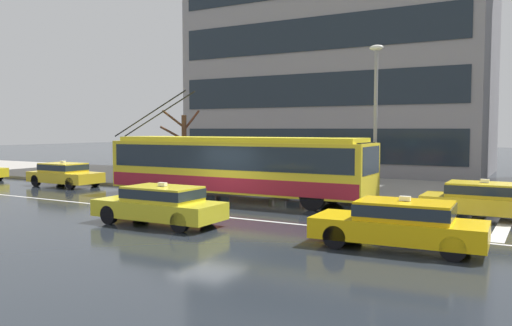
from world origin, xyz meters
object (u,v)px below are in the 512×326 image
object	(u,v)px
trolleybus	(236,165)
pedestrian_at_shelter	(272,155)
pedestrian_walking_past	(301,159)
street_lamp	(376,108)
taxi_ahead_of_bus	(488,199)
bus_shelter	(252,152)
pedestrian_waiting_by_pole	(317,160)
taxi_queued_behind_bus	(64,173)
taxi_oncoming_far	(400,222)
street_tree_bare	(183,145)
taxi_oncoming_near	(160,203)
pedestrian_approaching_curb	(219,156)

from	to	relation	value
trolleybus	pedestrian_at_shelter	xyz separation A→B (m)	(0.07, 3.23, 0.30)
pedestrian_walking_past	street_lamp	world-z (taller)	street_lamp
taxi_ahead_of_bus	bus_shelter	distance (m)	11.87
taxi_ahead_of_bus	pedestrian_at_shelter	size ratio (longest dim) A/B	2.18
trolleybus	pedestrian_waiting_by_pole	bearing A→B (deg)	57.03
taxi_queued_behind_bus	trolleybus	bearing A→B (deg)	-0.42
taxi_queued_behind_bus	street_lamp	xyz separation A→B (m)	(16.59, 2.40, 3.32)
taxi_queued_behind_bus	pedestrian_walking_past	world-z (taller)	pedestrian_walking_past
taxi_oncoming_far	pedestrian_waiting_by_pole	size ratio (longest dim) A/B	2.35
taxi_queued_behind_bus	pedestrian_waiting_by_pole	bearing A→B (deg)	14.62
taxi_oncoming_far	street_tree_bare	world-z (taller)	street_tree_bare
taxi_queued_behind_bus	taxi_oncoming_far	size ratio (longest dim) A/B	0.95
pedestrian_waiting_by_pole	pedestrian_at_shelter	bearing A→B (deg)	-170.87
pedestrian_walking_past	street_lamp	bearing A→B (deg)	8.52
taxi_queued_behind_bus	pedestrian_waiting_by_pole	xyz separation A→B (m)	(13.45, 3.51, 0.94)
taxi_oncoming_far	bus_shelter	distance (m)	13.57
trolleybus	pedestrian_walking_past	distance (m)	2.98
taxi_oncoming_near	taxi_ahead_of_bus	distance (m)	11.25
taxi_ahead_of_bus	pedestrian_walking_past	world-z (taller)	pedestrian_walking_past
taxi_oncoming_near	taxi_ahead_of_bus	world-z (taller)	same
taxi_queued_behind_bus	bus_shelter	world-z (taller)	bus_shelter
trolleybus	pedestrian_walking_past	bearing A→B (deg)	42.06
taxi_oncoming_far	pedestrian_walking_past	distance (m)	10.20
bus_shelter	street_lamp	distance (m)	7.01
pedestrian_at_shelter	pedestrian_approaching_curb	size ratio (longest dim) A/B	1.05
pedestrian_at_shelter	taxi_ahead_of_bus	bearing A→B (deg)	-16.78
taxi_oncoming_near	bus_shelter	world-z (taller)	bus_shelter
pedestrian_walking_past	trolleybus	bearing A→B (deg)	-137.94
taxi_ahead_of_bus	street_tree_bare	world-z (taller)	street_tree_bare
bus_shelter	pedestrian_waiting_by_pole	size ratio (longest dim) A/B	1.89
taxi_ahead_of_bus	street_lamp	size ratio (longest dim) A/B	0.69
trolleybus	pedestrian_at_shelter	size ratio (longest dim) A/B	6.25
taxi_ahead_of_bus	street_tree_bare	size ratio (longest dim) A/B	1.11
taxi_oncoming_near	bus_shelter	distance (m)	10.00
street_lamp	pedestrian_approaching_curb	bearing A→B (deg)	173.82
taxi_ahead_of_bus	street_lamp	world-z (taller)	street_lamp
taxi_ahead_of_bus	taxi_oncoming_near	bearing A→B (deg)	-145.17
pedestrian_approaching_curb	street_lamp	distance (m)	8.99
street_tree_bare	pedestrian_approaching_curb	bearing A→B (deg)	-1.01
taxi_queued_behind_bus	taxi_ahead_of_bus	bearing A→B (deg)	0.26
taxi_oncoming_near	taxi_oncoming_far	bearing A→B (deg)	3.07
pedestrian_walking_past	pedestrian_waiting_by_pole	xyz separation A→B (m)	(0.13, 1.60, -0.15)
bus_shelter	pedestrian_walking_past	xyz separation A→B (m)	(3.36, -1.46, -0.19)
pedestrian_approaching_curb	trolleybus	bearing A→B (deg)	-47.08
pedestrian_walking_past	taxi_ahead_of_bus	bearing A→B (deg)	-12.78
taxi_oncoming_near	pedestrian_waiting_by_pole	size ratio (longest dim) A/B	2.32
bus_shelter	pedestrian_approaching_curb	distance (m)	2.03
street_tree_bare	trolleybus	bearing A→B (deg)	-31.87
taxi_queued_behind_bus	pedestrian_walking_past	size ratio (longest dim) A/B	2.10
taxi_ahead_of_bus	street_lamp	distance (m)	6.20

